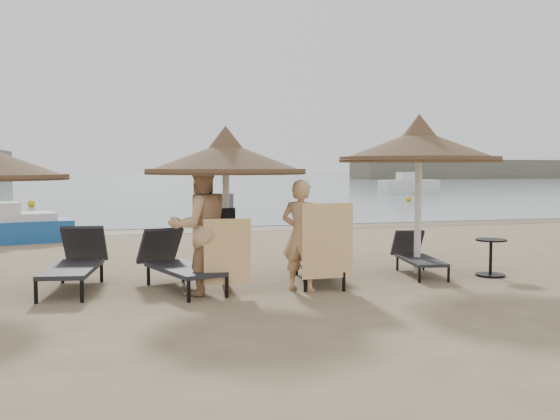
% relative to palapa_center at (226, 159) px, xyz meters
% --- Properties ---
extents(ground, '(160.00, 160.00, 0.00)m').
position_rel_palapa_center_xyz_m(ground, '(0.29, -0.42, -2.06)').
color(ground, '#917B5B').
rests_on(ground, ground).
extents(sea, '(200.00, 140.00, 0.03)m').
position_rel_palapa_center_xyz_m(sea, '(0.29, 79.58, -2.05)').
color(sea, slate).
rests_on(sea, ground).
extents(wet_sand_strip, '(200.00, 1.60, 0.01)m').
position_rel_palapa_center_xyz_m(wet_sand_strip, '(0.29, 8.98, -2.06)').
color(wet_sand_strip, brown).
rests_on(wet_sand_strip, ground).
extents(palapa_center, '(2.62, 2.62, 2.59)m').
position_rel_palapa_center_xyz_m(palapa_center, '(0.00, 0.00, 0.00)').
color(palapa_center, white).
rests_on(palapa_center, ground).
extents(palapa_right, '(2.90, 2.90, 2.88)m').
position_rel_palapa_center_xyz_m(palapa_right, '(3.55, 0.26, 0.23)').
color(palapa_right, white).
rests_on(palapa_right, ground).
extents(lounger_far_left, '(1.02, 2.19, 0.94)m').
position_rel_palapa_center_xyz_m(lounger_far_left, '(-2.35, 0.48, -1.64)').
color(lounger_far_left, black).
rests_on(lounger_far_left, ground).
extents(lounger_near_left, '(1.28, 2.16, 0.92)m').
position_rel_palapa_center_xyz_m(lounger_near_left, '(-0.79, 0.06, -1.65)').
color(lounger_near_left, black).
rests_on(lounger_near_left, ground).
extents(lounger_near_right, '(1.06, 2.10, 0.90)m').
position_rel_palapa_center_xyz_m(lounger_near_right, '(1.60, 0.20, -1.66)').
color(lounger_near_right, black).
rests_on(lounger_near_right, ground).
extents(lounger_far_right, '(0.81, 1.73, 0.75)m').
position_rel_palapa_center_xyz_m(lounger_far_right, '(3.54, 0.25, -1.73)').
color(lounger_far_right, black).
rests_on(lounger_far_right, ground).
extents(side_table, '(0.54, 0.54, 0.66)m').
position_rel_palapa_center_xyz_m(side_table, '(4.68, -0.33, -1.76)').
color(side_table, black).
rests_on(side_table, ground).
extents(person_left, '(1.23, 0.96, 2.38)m').
position_rel_palapa_center_xyz_m(person_left, '(-0.49, -0.52, -0.88)').
color(person_left, tan).
rests_on(person_left, ground).
extents(person_right, '(1.10, 1.05, 2.02)m').
position_rel_palapa_center_xyz_m(person_right, '(1.05, -0.69, -1.05)').
color(person_right, tan).
rests_on(person_right, ground).
extents(towel_left, '(0.70, 0.08, 0.98)m').
position_rel_palapa_center_xyz_m(towel_left, '(-0.14, -0.87, -1.39)').
color(towel_left, orange).
rests_on(towel_left, ground).
extents(towel_right, '(0.83, 0.03, 1.16)m').
position_rel_palapa_center_xyz_m(towel_right, '(1.40, -0.94, -1.26)').
color(towel_right, orange).
rests_on(towel_right, ground).
extents(bag_patterned, '(0.33, 0.17, 0.39)m').
position_rel_palapa_center_xyz_m(bag_patterned, '(-0.00, 0.18, -0.77)').
color(bag_patterned, white).
rests_on(bag_patterned, ground).
extents(bag_dark, '(0.25, 0.15, 0.33)m').
position_rel_palapa_center_xyz_m(bag_dark, '(-0.00, -0.16, -0.95)').
color(bag_dark, black).
rests_on(bag_dark, ground).
extents(pedal_boat, '(2.46, 1.80, 1.03)m').
position_rel_palapa_center_xyz_m(pedal_boat, '(-3.95, 7.27, -1.68)').
color(pedal_boat, '#1A539C').
rests_on(pedal_boat, ground).
extents(buoy_left, '(0.35, 0.35, 0.35)m').
position_rel_palapa_center_xyz_m(buoy_left, '(-5.44, 21.93, -1.89)').
color(buoy_left, '#F0B013').
rests_on(buoy_left, ground).
extents(buoy_mid, '(0.41, 0.41, 0.41)m').
position_rel_palapa_center_xyz_m(buoy_mid, '(3.89, 28.29, -1.86)').
color(buoy_mid, '#F0B013').
rests_on(buoy_mid, ground).
extents(buoy_right, '(0.31, 0.31, 0.31)m').
position_rel_palapa_center_xyz_m(buoy_right, '(14.15, 21.43, -1.91)').
color(buoy_right, '#F0B013').
rests_on(buoy_right, ground).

